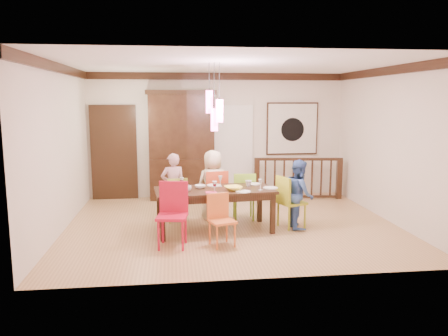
{
  "coord_description": "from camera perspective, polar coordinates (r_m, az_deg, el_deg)",
  "views": [
    {
      "loc": [
        -1.07,
        -7.75,
        2.29
      ],
      "look_at": [
        -0.14,
        0.05,
        1.06
      ],
      "focal_mm": 35.0,
      "sensor_mm": 36.0,
      "label": 1
    }
  ],
  "objects": [
    {
      "name": "wall_right",
      "position": [
        8.79,
        20.82,
        2.87
      ],
      "size": [
        0.0,
        5.0,
        5.0
      ],
      "primitive_type": "plane",
      "rotation": [
        1.57,
        0.0,
        -1.57
      ],
      "color": "beige",
      "rests_on": "floor"
    },
    {
      "name": "floor",
      "position": [
        8.15,
        1.01,
        -7.39
      ],
      "size": [
        6.0,
        6.0,
        0.0
      ],
      "primitive_type": "plane",
      "color": "#AA8052",
      "rests_on": "ground"
    },
    {
      "name": "wine_glass_c",
      "position": [
        7.31,
        -1.23,
        -2.47
      ],
      "size": [
        0.08,
        0.08,
        0.19
      ],
      "primitive_type": null,
      "color": "#590C19",
      "rests_on": "dining_table"
    },
    {
      "name": "chair_far_right",
      "position": [
        8.4,
        2.57,
        -3.2
      ],
      "size": [
        0.43,
        0.43,
        0.92
      ],
      "rotation": [
        0.0,
        0.0,
        3.1
      ],
      "color": "#7CB929",
      "rests_on": "floor"
    },
    {
      "name": "serving_bowl",
      "position": [
        7.48,
        1.22,
        -2.66
      ],
      "size": [
        0.37,
        0.37,
        0.07
      ],
      "primitive_type": "imported",
      "rotation": [
        0.0,
        0.0,
        0.3
      ],
      "color": "#FADF47",
      "rests_on": "dining_table"
    },
    {
      "name": "person_end_right",
      "position": [
        7.93,
        9.8,
        -3.36
      ],
      "size": [
        0.49,
        0.62,
        1.24
      ],
      "primitive_type": "imported",
      "rotation": [
        0.0,
        0.0,
        1.53
      ],
      "color": "#3C5FA8",
      "rests_on": "floor"
    },
    {
      "name": "chair_far_left",
      "position": [
        8.33,
        -6.32,
        -3.63
      ],
      "size": [
        0.45,
        0.45,
        0.85
      ],
      "rotation": [
        0.0,
        0.0,
        3.34
      ],
      "color": "#97AE31",
      "rests_on": "floor"
    },
    {
      "name": "chair_end_right",
      "position": [
        7.95,
        8.85,
        -3.9
      ],
      "size": [
        0.54,
        0.54,
        0.94
      ],
      "rotation": [
        0.0,
        0.0,
        1.92
      ],
      "color": "#A0AB20",
      "rests_on": "floor"
    },
    {
      "name": "small_bowl",
      "position": [
        7.66,
        -3.13,
        -2.45
      ],
      "size": [
        0.21,
        0.21,
        0.06
      ],
      "primitive_type": "imported",
      "rotation": [
        0.0,
        0.0,
        0.08
      ],
      "color": "white",
      "rests_on": "dining_table"
    },
    {
      "name": "chair_far_mid",
      "position": [
        8.44,
        -1.25,
        -2.99
      ],
      "size": [
        0.5,
        0.5,
        0.96
      ],
      "rotation": [
        0.0,
        0.0,
        3.32
      ],
      "color": "#D14621",
      "rests_on": "floor"
    },
    {
      "name": "plate_near_left",
      "position": [
        7.32,
        -6.07,
        -3.2
      ],
      "size": [
        0.26,
        0.26,
        0.01
      ],
      "primitive_type": "cylinder",
      "color": "white",
      "rests_on": "dining_table"
    },
    {
      "name": "cup_left",
      "position": [
        7.42,
        -4.8,
        -2.66
      ],
      "size": [
        0.17,
        0.17,
        0.1
      ],
      "primitive_type": "imported",
      "rotation": [
        0.0,
        0.0,
        -0.37
      ],
      "color": "silver",
      "rests_on": "dining_table"
    },
    {
      "name": "ceiling",
      "position": [
        7.85,
        1.07,
        13.4
      ],
      "size": [
        6.0,
        6.0,
        0.0
      ],
      "primitive_type": "plane",
      "rotation": [
        3.14,
        0.0,
        0.0
      ],
      "color": "white",
      "rests_on": "wall_back"
    },
    {
      "name": "plate_end_right",
      "position": [
        7.7,
        6.11,
        -2.6
      ],
      "size": [
        0.26,
        0.26,
        0.01
      ],
      "primitive_type": "cylinder",
      "color": "white",
      "rests_on": "dining_table"
    },
    {
      "name": "pendant_cluster",
      "position": [
        7.44,
        -1.28,
        7.52
      ],
      "size": [
        0.27,
        0.21,
        1.14
      ],
      "color": "#FF4C9B",
      "rests_on": "ceiling"
    },
    {
      "name": "wine_glass_b",
      "position": [
        7.81,
        -0.49,
        -1.72
      ],
      "size": [
        0.08,
        0.08,
        0.19
      ],
      "primitive_type": null,
      "color": "silver",
      "rests_on": "dining_table"
    },
    {
      "name": "china_hutch",
      "position": [
        10.1,
        -5.55,
        3.0
      ],
      "size": [
        1.59,
        0.46,
        2.5
      ],
      "color": "black",
      "rests_on": "floor"
    },
    {
      "name": "white_doorway",
      "position": [
        10.38,
        1.09,
        2.07
      ],
      "size": [
        0.97,
        0.05,
        2.22
      ],
      "primitive_type": "cube",
      "color": "silver",
      "rests_on": "wall_back"
    },
    {
      "name": "chair_near_left",
      "position": [
        6.84,
        -6.8,
        -5.6
      ],
      "size": [
        0.52,
        0.52,
        1.01
      ],
      "rotation": [
        0.0,
        0.0,
        -0.15
      ],
      "color": "#B9102D",
      "rests_on": "floor"
    },
    {
      "name": "panel_door",
      "position": [
        10.36,
        -14.15,
        1.78
      ],
      "size": [
        1.04,
        0.07,
        2.24
      ],
      "primitive_type": "cube",
      "color": "black",
      "rests_on": "wall_back"
    },
    {
      "name": "chair_near_mid",
      "position": [
        6.88,
        -0.25,
        -6.41
      ],
      "size": [
        0.46,
        0.46,
        0.82
      ],
      "rotation": [
        0.0,
        0.0,
        0.3
      ],
      "color": "orange",
      "rests_on": "floor"
    },
    {
      "name": "person_far_mid",
      "position": [
        8.42,
        -1.46,
        -2.18
      ],
      "size": [
        0.75,
        0.59,
        1.34
      ],
      "primitive_type": "imported",
      "rotation": [
        0.0,
        0.0,
        3.42
      ],
      "color": "beige",
      "rests_on": "floor"
    },
    {
      "name": "plate_near_mid",
      "position": [
        7.36,
        2.52,
        -3.08
      ],
      "size": [
        0.26,
        0.26,
        0.01
      ],
      "primitive_type": "cylinder",
      "color": "white",
      "rests_on": "dining_table"
    },
    {
      "name": "plate_far_right",
      "position": [
        8.03,
        3.88,
        -2.08
      ],
      "size": [
        0.26,
        0.26,
        0.01
      ],
      "primitive_type": "cylinder",
      "color": "white",
      "rests_on": "dining_table"
    },
    {
      "name": "balustrade",
      "position": [
        10.28,
        9.64,
        -1.23
      ],
      "size": [
        2.05,
        0.33,
        0.96
      ],
      "rotation": [
        0.0,
        0.0,
        -0.12
      ],
      "color": "black",
      "rests_on": "floor"
    },
    {
      "name": "wall_back",
      "position": [
        10.34,
        -0.86,
        4.27
      ],
      "size": [
        6.0,
        0.0,
        6.0
      ],
      "primitive_type": "plane",
      "rotation": [
        1.57,
        0.0,
        0.0
      ],
      "color": "beige",
      "rests_on": "floor"
    },
    {
      "name": "crown_molding",
      "position": [
        7.84,
        1.07,
        12.81
      ],
      "size": [
        6.0,
        5.0,
        0.16
      ],
      "primitive_type": null,
      "color": "black",
      "rests_on": "wall_back"
    },
    {
      "name": "plate_far_mid",
      "position": [
        7.89,
        -1.31,
        -2.27
      ],
      "size": [
        0.26,
        0.26,
        0.01
      ],
      "primitive_type": "cylinder",
      "color": "white",
      "rests_on": "dining_table"
    },
    {
      "name": "person_far_left",
      "position": [
        8.42,
        -6.65,
        -2.41
      ],
      "size": [
        0.51,
        0.37,
        1.28
      ],
      "primitive_type": "imported",
      "rotation": [
        0.0,
        0.0,
        3.29
      ],
      "color": "#DBA6B2",
      "rests_on": "floor"
    },
    {
      "name": "wine_glass_a",
      "position": [
        7.7,
        -5.55,
        -1.92
      ],
      "size": [
        0.08,
        0.08,
        0.19
      ],
      "primitive_type": null,
      "color": "#590C19",
      "rests_on": "dining_table"
    },
    {
      "name": "wine_glass_d",
      "position": [
        7.52,
        4.8,
        -2.18
      ],
      "size": [
        0.08,
        0.08,
        0.19
      ],
      "primitive_type": null,
      "color": "silver",
      "rests_on": "dining_table"
    },
    {
      "name": "dining_table",
      "position": [
        7.62,
        -1.24,
        -3.39
      ],
      "size": [
        2.12,
        1.12,
        0.75
      ],
      "rotation": [
        0.0,
        0.0,
        0.1
      ],
      "color": "black",
      "rests_on": "floor"
    },
    {
      "name": "plate_far_left",
      "position": [
        7.9,
        -6.12,
        -2.3
      ],
      "size": [
        0.26,
        0.26,
        0.01
      ],
      "primitive_type": "cylinder",
      "color": "white",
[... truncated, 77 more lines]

